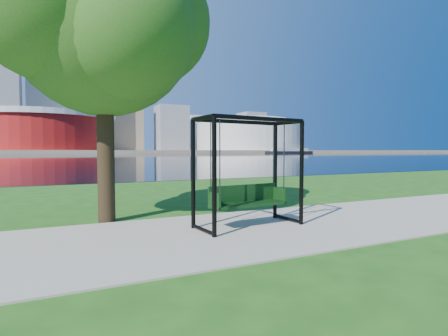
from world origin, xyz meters
TOP-DOWN VIEW (x-y plane):
  - ground at (0.00, 0.00)m, footprint 900.00×900.00m
  - path at (0.00, -0.50)m, footprint 120.00×4.00m
  - river at (0.00, 102.00)m, footprint 900.00×180.00m
  - far_bank at (0.00, 306.00)m, footprint 900.00×228.00m
  - stadium at (-10.00, 235.00)m, footprint 83.00×83.00m
  - arena at (135.00, 235.00)m, footprint 84.00×84.00m
  - skyline at (-4.27, 319.39)m, footprint 392.00×66.00m
  - swing at (0.57, -0.22)m, footprint 2.45×1.24m
  - park_tree at (-2.25, 1.76)m, footprint 5.57×5.03m
  - barge at (133.62, 180.74)m, footprint 34.36×12.47m

SIDE VIEW (x-z plane):
  - ground at x=0.00m, z-range 0.00..0.00m
  - river at x=0.00m, z-range 0.00..0.02m
  - path at x=0.00m, z-range 0.00..0.03m
  - far_bank at x=0.00m, z-range 0.00..2.00m
  - swing at x=0.57m, z-range -0.04..2.38m
  - barge at x=133.62m, z-range -0.16..3.20m
  - park_tree at x=-2.25m, z-range 1.35..8.27m
  - stadium at x=-10.00m, z-range -1.77..30.23m
  - arena at x=135.00m, z-range 2.59..29.15m
  - skyline at x=-4.27m, z-range -12.36..84.14m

